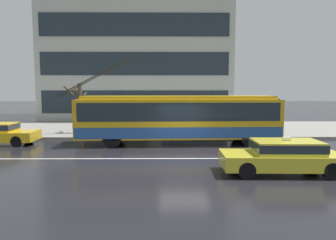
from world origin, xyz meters
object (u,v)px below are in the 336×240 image
object	(u,v)px
pedestrian_approaching_curb	(131,110)
bus_shelter	(134,105)
trolleybus	(178,117)
taxi_oncoming_near	(283,155)
pedestrian_walking_past	(194,110)
pedestrian_at_shelter	(173,110)
street_tree_bare	(80,105)

from	to	relation	value
pedestrian_approaching_curb	bus_shelter	bearing A→B (deg)	-73.33
pedestrian_approaching_curb	trolleybus	bearing A→B (deg)	-53.20
bus_shelter	pedestrian_approaching_curb	bearing A→B (deg)	106.67
taxi_oncoming_near	pedestrian_walking_past	size ratio (longest dim) A/B	2.33
pedestrian_at_shelter	bus_shelter	bearing A→B (deg)	-167.67
taxi_oncoming_near	pedestrian_at_shelter	bearing A→B (deg)	110.64
pedestrian_walking_past	pedestrian_at_shelter	bearing A→B (deg)	-178.13
taxi_oncoming_near	pedestrian_approaching_curb	size ratio (longest dim) A/B	2.34
trolleybus	pedestrian_walking_past	size ratio (longest dim) A/B	6.58
pedestrian_at_shelter	pedestrian_approaching_curb	xyz separation A→B (m)	(-3.11, 0.56, -0.01)
trolleybus	pedestrian_walking_past	world-z (taller)	trolleybus
trolleybus	bus_shelter	xyz separation A→B (m)	(-3.00, 3.32, 0.55)
trolleybus	bus_shelter	world-z (taller)	trolleybus
trolleybus	pedestrian_approaching_curb	bearing A→B (deg)	126.80
pedestrian_at_shelter	pedestrian_walking_past	xyz separation A→B (m)	(1.57, 0.05, -0.00)
trolleybus	pedestrian_approaching_curb	world-z (taller)	trolleybus
pedestrian_at_shelter	street_tree_bare	bearing A→B (deg)	-177.14
bus_shelter	pedestrian_walking_past	bearing A→B (deg)	8.60
trolleybus	street_tree_bare	world-z (taller)	trolleybus
trolleybus	taxi_oncoming_near	size ratio (longest dim) A/B	2.82
taxi_oncoming_near	bus_shelter	xyz separation A→B (m)	(-6.69, 9.82, 1.42)
trolleybus	bus_shelter	distance (m)	4.51
taxi_oncoming_near	street_tree_bare	world-z (taller)	street_tree_bare
trolleybus	pedestrian_at_shelter	world-z (taller)	trolleybus
bus_shelter	pedestrian_at_shelter	size ratio (longest dim) A/B	2.06
trolleybus	pedestrian_approaching_curb	size ratio (longest dim) A/B	6.60
pedestrian_approaching_curb	pedestrian_walking_past	size ratio (longest dim) A/B	1.00
trolleybus	taxi_oncoming_near	bearing A→B (deg)	-60.45
pedestrian_approaching_curb	pedestrian_walking_past	bearing A→B (deg)	-6.18
taxi_oncoming_near	pedestrian_approaching_curb	world-z (taller)	pedestrian_approaching_curb
pedestrian_approaching_curb	street_tree_bare	xyz separation A→B (m)	(-3.50, -0.89, 0.42)
trolleybus	pedestrian_walking_past	distance (m)	4.19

